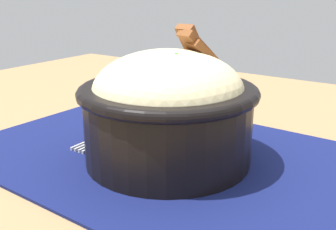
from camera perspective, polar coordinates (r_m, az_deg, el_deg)
table at (r=0.49m, az=0.29°, el=-11.91°), size 1.15×0.90×0.71m
placemat at (r=0.45m, az=-0.33°, el=-5.56°), size 0.44×0.31×0.00m
bowl at (r=0.42m, az=0.03°, el=1.19°), size 0.21×0.21×0.14m
fork at (r=0.50m, az=-7.89°, el=-2.89°), size 0.02×0.13×0.00m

